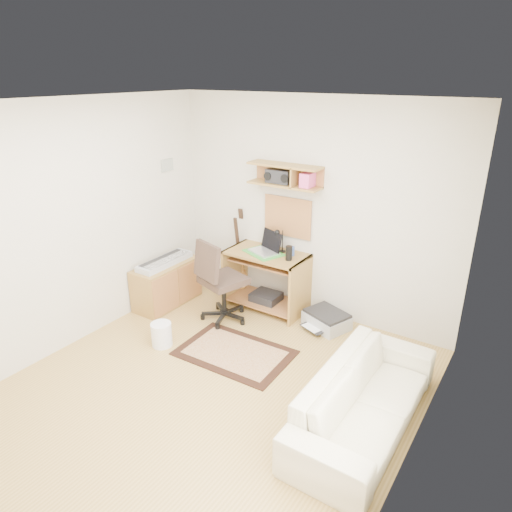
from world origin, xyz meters
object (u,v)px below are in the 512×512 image
Objects in this scene: task_chair at (223,280)px; sofa at (366,390)px; printer at (327,320)px; desk at (266,281)px; cabinet at (167,284)px.

task_chair is 0.57× the size of sofa.
printer is at bearing 41.74° from task_chair.
task_chair reaches higher than desk.
sofa is (0.96, -1.32, 0.27)m from printer.
sofa is at bearing -3.94° from task_chair.
printer is (1.12, 0.52, -0.44)m from task_chair.
printer is 0.27× the size of sofa.
sofa is (1.82, -1.33, -0.02)m from desk.
task_chair is 1.16× the size of cabinet.
desk is 0.55× the size of sofa.
task_chair reaches higher than printer.
desk is 1.29m from cabinet.
desk is at bearing 80.42° from task_chair.
cabinet is at bearing -143.02° from printer.
desk reaches higher than cabinet.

